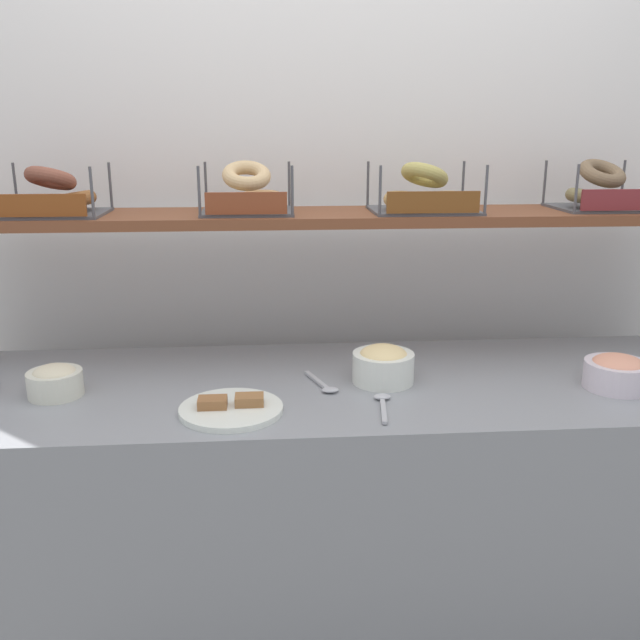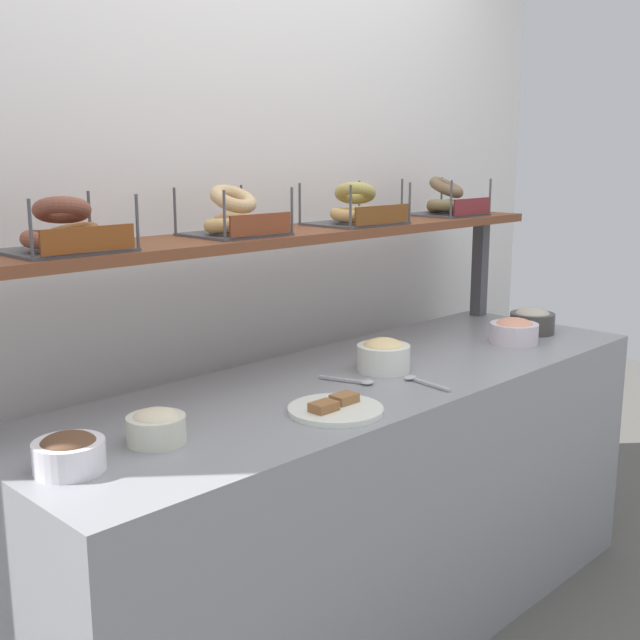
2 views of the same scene
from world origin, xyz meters
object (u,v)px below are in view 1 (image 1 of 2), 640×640
object	(u,v)px
bowl_lox_spread	(617,372)
serving_plate_white	(231,408)
bagel_basket_poppy	(600,193)
bagel_basket_plain	(246,196)
bowl_potato_salad	(55,381)
bagel_basket_cinnamon_raisin	(52,198)
serving_spoon_near_plate	(383,403)
bagel_basket_sesame	(423,196)
bowl_egg_salad	(383,364)
serving_spoon_by_edge	(324,385)

from	to	relation	value
bowl_lox_spread	serving_plate_white	xyz separation A→B (m)	(-1.01, -0.08, -0.03)
bowl_lox_spread	bagel_basket_poppy	bearing A→B (deg)	77.01
bagel_basket_plain	bagel_basket_poppy	xyz separation A→B (m)	(1.06, 0.01, 0.00)
bowl_potato_salad	serving_plate_white	distance (m)	0.48
bagel_basket_cinnamon_raisin	bagel_basket_plain	bearing A→B (deg)	1.12
serving_plate_white	serving_spoon_near_plate	world-z (taller)	serving_plate_white
serving_spoon_near_plate	bowl_potato_salad	bearing A→B (deg)	170.78
serving_spoon_near_plate	bagel_basket_plain	distance (m)	0.73
bagel_basket_poppy	bowl_lox_spread	bearing A→B (deg)	-102.99
bagel_basket_plain	bagel_basket_poppy	world-z (taller)	same
bowl_potato_salad	bagel_basket_sesame	xyz separation A→B (m)	(1.01, 0.29, 0.44)
bagel_basket_cinnamon_raisin	bagel_basket_plain	xyz separation A→B (m)	(0.54, 0.01, 0.00)
serving_spoon_near_plate	bagel_basket_poppy	size ratio (longest dim) A/B	0.66
bagel_basket_plain	bagel_basket_sesame	xyz separation A→B (m)	(0.52, -0.01, -0.00)
serving_plate_white	serving_spoon_near_plate	xyz separation A→B (m)	(0.38, 0.01, -0.00)
bowl_egg_salad	serving_spoon_by_edge	world-z (taller)	bowl_egg_salad
bowl_egg_salad	bowl_potato_salad	distance (m)	0.86
bowl_egg_salad	bagel_basket_sesame	world-z (taller)	bagel_basket_sesame
serving_spoon_near_plate	bagel_basket_poppy	bearing A→B (deg)	31.69
bagel_basket_sesame	bagel_basket_poppy	xyz separation A→B (m)	(0.55, 0.02, 0.00)
bowl_lox_spread	bagel_basket_poppy	world-z (taller)	bagel_basket_poppy
bowl_egg_salad	bagel_basket_plain	bearing A→B (deg)	142.93
bagel_basket_cinnamon_raisin	bagel_basket_poppy	xyz separation A→B (m)	(1.61, 0.02, 0.00)
bagel_basket_sesame	bowl_potato_salad	bearing A→B (deg)	-163.94
serving_plate_white	bagel_basket_sesame	world-z (taller)	bagel_basket_sesame
serving_spoon_near_plate	bowl_egg_salad	bearing A→B (deg)	80.45
serving_spoon_by_edge	bowl_potato_salad	bearing A→B (deg)	-179.99
serving_spoon_by_edge	serving_spoon_near_plate	bearing A→B (deg)	-44.81
serving_spoon_by_edge	bagel_basket_plain	world-z (taller)	bagel_basket_plain
serving_spoon_near_plate	bagel_basket_plain	world-z (taller)	bagel_basket_plain
serving_spoon_by_edge	bagel_basket_poppy	size ratio (longest dim) A/B	0.64
bowl_egg_salad	bowl_potato_salad	bearing A→B (deg)	-177.95
bagel_basket_cinnamon_raisin	bowl_lox_spread	bearing A→B (deg)	-13.22
bowl_egg_salad	bagel_basket_plain	xyz separation A→B (m)	(-0.36, 0.27, 0.43)
bagel_basket_poppy	bowl_egg_salad	bearing A→B (deg)	-157.96
bowl_potato_salad	bagel_basket_plain	xyz separation A→B (m)	(0.50, 0.30, 0.44)
serving_spoon_by_edge	bagel_basket_poppy	world-z (taller)	bagel_basket_poppy
bowl_potato_salad	bagel_basket_poppy	size ratio (longest dim) A/B	0.53
serving_plate_white	serving_spoon_by_edge	xyz separation A→B (m)	(0.24, 0.15, -0.00)
bowl_lox_spread	serving_plate_white	distance (m)	1.02
bagel_basket_plain	bagel_basket_sesame	distance (m)	0.52
bagel_basket_sesame	bagel_basket_poppy	size ratio (longest dim) A/B	1.16
bagel_basket_cinnamon_raisin	bagel_basket_plain	world-z (taller)	bagel_basket_plain
bagel_basket_plain	serving_plate_white	bearing A→B (deg)	-95.08
bowl_lox_spread	bagel_basket_poppy	distance (m)	0.58
serving_plate_white	serving_spoon_by_edge	world-z (taller)	serving_plate_white
bowl_egg_salad	bagel_basket_sesame	xyz separation A→B (m)	(0.15, 0.26, 0.43)
bowl_egg_salad	bagel_basket_cinnamon_raisin	world-z (taller)	bagel_basket_cinnamon_raisin
bowl_egg_salad	serving_plate_white	xyz separation A→B (m)	(-0.40, -0.18, -0.04)
bagel_basket_poppy	bagel_basket_plain	bearing A→B (deg)	-179.55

